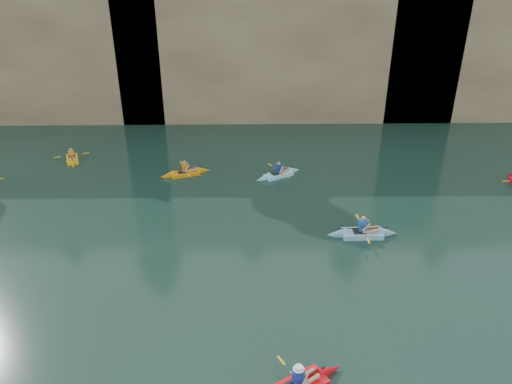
{
  "coord_description": "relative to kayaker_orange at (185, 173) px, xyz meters",
  "views": [
    {
      "loc": [
        -0.96,
        -13.28,
        12.48
      ],
      "look_at": [
        -0.65,
        4.9,
        3.0
      ],
      "focal_mm": 35.0,
      "sensor_mm": 36.0,
      "label": 1
    }
  ],
  "objects": [
    {
      "name": "kayaker_orange",
      "position": [
        0.0,
        0.0,
        0.0
      ],
      "size": [
        2.98,
        2.12,
        1.11
      ],
      "rotation": [
        0.0,
        0.0,
        0.34
      ],
      "color": "orange",
      "rests_on": "ground"
    },
    {
      "name": "ground",
      "position": [
        4.61,
        -12.86,
        -0.14
      ],
      "size": [
        160.0,
        160.0,
        0.0
      ],
      "primitive_type": "plane",
      "color": "black",
      "rests_on": "ground"
    },
    {
      "name": "sea_cave_center",
      "position": [
        0.61,
        9.09,
        1.46
      ],
      "size": [
        3.5,
        1.0,
        3.2
      ],
      "primitive_type": "cube",
      "color": "black",
      "rests_on": "ground"
    },
    {
      "name": "sea_cave_west",
      "position": [
        -13.39,
        9.09,
        1.86
      ],
      "size": [
        4.5,
        1.0,
        4.0
      ],
      "primitive_type": "cube",
      "color": "black",
      "rests_on": "ground"
    },
    {
      "name": "kayaker_ltblue_mid",
      "position": [
        5.38,
        -0.28,
        0.0
      ],
      "size": [
        2.89,
        2.04,
        1.12
      ],
      "rotation": [
        0.0,
        0.0,
        0.52
      ],
      "color": "#97E0FD",
      "rests_on": "ground"
    },
    {
      "name": "kayaker_yellow",
      "position": [
        -7.16,
        2.15,
        -0.01
      ],
      "size": [
        2.0,
        2.62,
        1.04
      ],
      "rotation": [
        0.0,
        0.0,
        -1.22
      ],
      "color": "yellow",
      "rests_on": "ground"
    },
    {
      "name": "sea_cave_east",
      "position": [
        14.61,
        9.09,
        2.11
      ],
      "size": [
        5.0,
        1.0,
        4.5
      ],
      "primitive_type": "cube",
      "color": "black",
      "rests_on": "ground"
    },
    {
      "name": "cliff",
      "position": [
        4.61,
        17.14,
        5.86
      ],
      "size": [
        70.0,
        16.0,
        12.0
      ],
      "primitive_type": "cube",
      "color": "tan",
      "rests_on": "ground"
    },
    {
      "name": "cliff_slab_center",
      "position": [
        6.61,
        9.74,
        5.56
      ],
      "size": [
        24.0,
        2.4,
        11.4
      ],
      "primitive_type": "cube",
      "color": "tan",
      "rests_on": "ground"
    },
    {
      "name": "kayaker_ltblue_near",
      "position": [
        8.89,
        -6.7,
        0.02
      ],
      "size": [
        3.31,
        2.54,
        1.3
      ],
      "rotation": [
        0.0,
        0.0,
        0.03
      ],
      "color": "#83B9DC",
      "rests_on": "ground"
    }
  ]
}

